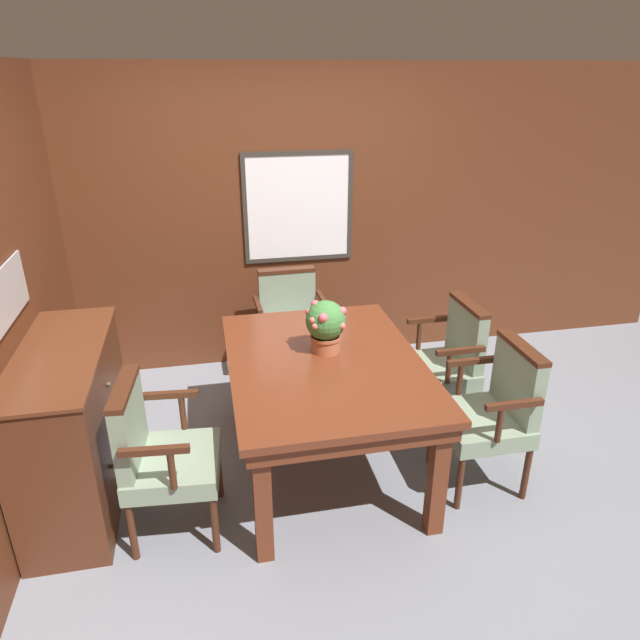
{
  "coord_description": "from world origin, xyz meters",
  "views": [
    {
      "loc": [
        -0.69,
        -2.86,
        2.38
      ],
      "look_at": [
        -0.04,
        0.27,
        0.97
      ],
      "focal_mm": 32.0,
      "sensor_mm": 36.0,
      "label": 1
    }
  ],
  "objects": [
    {
      "name": "ground_plane",
      "position": [
        0.0,
        0.0,
        0.0
      ],
      "size": [
        14.0,
        14.0,
        0.0
      ],
      "primitive_type": "plane",
      "color": "gray"
    },
    {
      "name": "wall_back",
      "position": [
        0.0,
        1.74,
        1.23
      ],
      "size": [
        7.2,
        0.08,
        2.45
      ],
      "color": "#5B2D19",
      "rests_on": "ground_plane"
    },
    {
      "name": "dining_table",
      "position": [
        -0.04,
        0.12,
        0.68
      ],
      "size": [
        1.16,
        1.59,
        0.77
      ],
      "color": "maroon",
      "rests_on": "ground_plane"
    },
    {
      "name": "chair_head_far",
      "position": [
        -0.07,
        1.3,
        0.52
      ],
      "size": [
        0.56,
        0.5,
        0.93
      ],
      "rotation": [
        0.0,
        0.0,
        0.02
      ],
      "color": "#472314",
      "rests_on": "ground_plane"
    },
    {
      "name": "chair_right_near",
      "position": [
        0.93,
        -0.22,
        0.52
      ],
      "size": [
        0.49,
        0.55,
        0.93
      ],
      "rotation": [
        0.0,
        0.0,
        -1.57
      ],
      "color": "#472314",
      "rests_on": "ground_plane"
    },
    {
      "name": "chair_right_far",
      "position": [
        0.91,
        0.45,
        0.52
      ],
      "size": [
        0.5,
        0.56,
        0.93
      ],
      "rotation": [
        0.0,
        0.0,
        -1.55
      ],
      "color": "#472314",
      "rests_on": "ground_plane"
    },
    {
      "name": "chair_left_near",
      "position": [
        -1.03,
        -0.24,
        0.52
      ],
      "size": [
        0.53,
        0.58,
        0.93
      ],
      "rotation": [
        0.0,
        0.0,
        1.48
      ],
      "color": "#472314",
      "rests_on": "ground_plane"
    },
    {
      "name": "potted_plant",
      "position": [
        -0.01,
        0.24,
        0.95
      ],
      "size": [
        0.25,
        0.26,
        0.33
      ],
      "color": "#B2603D",
      "rests_on": "dining_table"
    },
    {
      "name": "sideboard_cabinet",
      "position": [
        -1.52,
        0.14,
        0.49
      ],
      "size": [
        0.47,
        1.24,
        0.97
      ],
      "color": "#512816",
      "rests_on": "ground_plane"
    }
  ]
}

